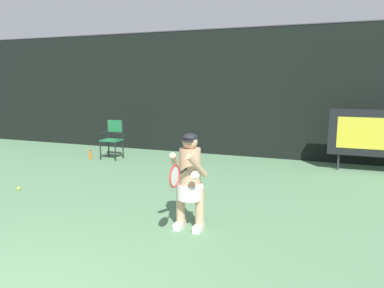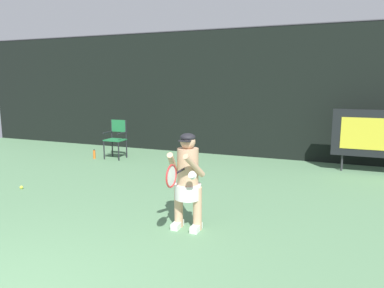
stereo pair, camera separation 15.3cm
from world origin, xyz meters
TOP-DOWN VIEW (x-y plane):
  - backdrop_screen at (0.00, 8.50)m, footprint 18.00×0.12m
  - scoreboard at (4.02, 7.64)m, footprint 2.20×0.21m
  - umpire_chair at (-2.74, 6.86)m, footprint 0.52×0.44m
  - water_bottle at (-3.29, 6.57)m, footprint 0.07×0.07m
  - tennis_player at (1.03, 3.00)m, footprint 0.52×0.59m
  - tennis_racket at (1.03, 2.46)m, footprint 0.03×0.60m
  - tennis_ball_loose at (-2.86, 3.59)m, footprint 0.07×0.07m

SIDE VIEW (x-z plane):
  - tennis_ball_loose at x=-2.86m, z-range 0.00..0.07m
  - water_bottle at x=-3.29m, z-range -0.01..0.26m
  - umpire_chair at x=-2.74m, z-range 0.08..1.16m
  - tennis_player at x=1.03m, z-range 0.05..1.48m
  - tennis_racket at x=1.03m, z-range 0.78..1.10m
  - scoreboard at x=4.02m, z-range 0.20..1.70m
  - backdrop_screen at x=0.00m, z-range -0.02..3.64m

